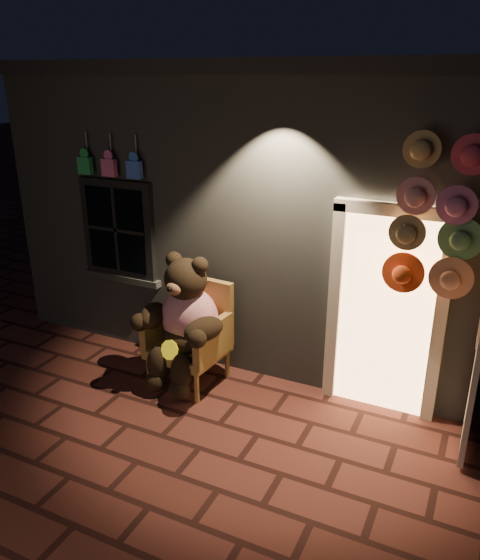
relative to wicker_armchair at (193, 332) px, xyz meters
The scene contains 4 objects.
ground 1.41m from the wicker_armchair, 57.84° to the right, with size 60.00×60.00×0.00m, color #562721.
shop_building 3.19m from the wicker_armchair, 76.66° to the left, with size 7.30×5.95×3.51m.
wicker_armchair is the anchor object (origin of this frame).
teddy_bear 0.25m from the wicker_armchair, 93.52° to the right, with size 1.08×0.88×1.49m.
Camera 1 is at (2.18, -3.67, 3.32)m, focal length 35.00 mm.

